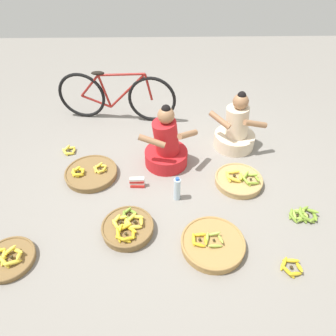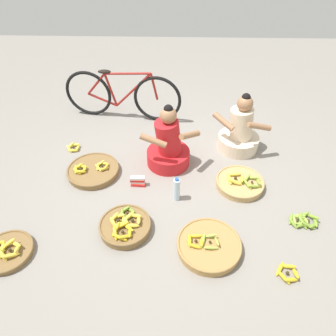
# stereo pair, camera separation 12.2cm
# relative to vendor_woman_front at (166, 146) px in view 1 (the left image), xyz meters

# --- Properties ---
(ground_plane) EXTENTS (10.00, 10.00, 0.00)m
(ground_plane) POSITION_rel_vendor_woman_front_xyz_m (0.01, -0.30, -0.26)
(ground_plane) COLOR gray
(vendor_woman_front) EXTENTS (0.69, 0.52, 0.81)m
(vendor_woman_front) POSITION_rel_vendor_woman_front_xyz_m (0.00, 0.00, 0.00)
(vendor_woman_front) COLOR red
(vendor_woman_front) RESTS_ON ground
(vendor_woman_behind) EXTENTS (0.70, 0.52, 0.78)m
(vendor_woman_behind) POSITION_rel_vendor_woman_front_xyz_m (0.89, 0.34, -0.01)
(vendor_woman_behind) COLOR beige
(vendor_woman_behind) RESTS_ON ground
(bicycle_leaning) EXTENTS (1.69, 0.28, 0.73)m
(bicycle_leaning) POSITION_rel_vendor_woman_front_xyz_m (-0.69, 1.05, 0.10)
(bicycle_leaning) COLOR black
(bicycle_leaning) RESTS_ON ground
(banana_basket_front_right) EXTENTS (0.60, 0.60, 0.15)m
(banana_basket_front_right) POSITION_rel_vendor_woman_front_xyz_m (0.41, -1.23, -0.21)
(banana_basket_front_right) COLOR #A87F47
(banana_basket_front_right) RESTS_ON ground
(banana_basket_mid_right) EXTENTS (0.61, 0.61, 0.14)m
(banana_basket_mid_right) POSITION_rel_vendor_woman_front_xyz_m (-0.89, -0.22, -0.21)
(banana_basket_mid_right) COLOR brown
(banana_basket_mid_right) RESTS_ON ground
(banana_basket_back_left) EXTENTS (0.51, 0.51, 0.16)m
(banana_basket_back_left) POSITION_rel_vendor_woman_front_xyz_m (-0.39, -1.03, -0.20)
(banana_basket_back_left) COLOR brown
(banana_basket_back_left) RESTS_ON ground
(banana_basket_front_left) EXTENTS (0.47, 0.47, 0.14)m
(banana_basket_front_left) POSITION_rel_vendor_woman_front_xyz_m (-1.43, -1.34, -0.22)
(banana_basket_front_left) COLOR brown
(banana_basket_front_left) RESTS_ON ground
(banana_basket_back_right) EXTENTS (0.54, 0.54, 0.15)m
(banana_basket_back_right) POSITION_rel_vendor_woman_front_xyz_m (0.82, -0.38, -0.21)
(banana_basket_back_right) COLOR tan
(banana_basket_back_right) RESTS_ON ground
(loose_bananas_near_vendor) EXTENTS (0.21, 0.22, 0.09)m
(loose_bananas_near_vendor) POSITION_rel_vendor_woman_front_xyz_m (1.07, -1.47, -0.23)
(loose_bananas_near_vendor) COLOR gold
(loose_bananas_near_vendor) RESTS_ON ground
(loose_bananas_near_bicycle) EXTENTS (0.33, 0.24, 0.10)m
(loose_bananas_near_bicycle) POSITION_rel_vendor_woman_front_xyz_m (1.38, -0.89, -0.23)
(loose_bananas_near_bicycle) COLOR olive
(loose_bananas_near_bicycle) RESTS_ON ground
(loose_bananas_mid_left) EXTENTS (0.18, 0.20, 0.08)m
(loose_bananas_mid_left) POSITION_rel_vendor_woman_front_xyz_m (-1.25, 0.24, -0.23)
(loose_bananas_mid_left) COLOR yellow
(loose_bananas_mid_left) RESTS_ON ground
(water_bottle) EXTENTS (0.07, 0.07, 0.30)m
(water_bottle) POSITION_rel_vendor_woman_front_xyz_m (0.10, -0.60, -0.12)
(water_bottle) COLOR silver
(water_bottle) RESTS_ON ground
(packet_carton_stack) EXTENTS (0.17, 0.07, 0.12)m
(packet_carton_stack) POSITION_rel_vendor_woman_front_xyz_m (-0.34, -0.40, -0.20)
(packet_carton_stack) COLOR red
(packet_carton_stack) RESTS_ON ground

